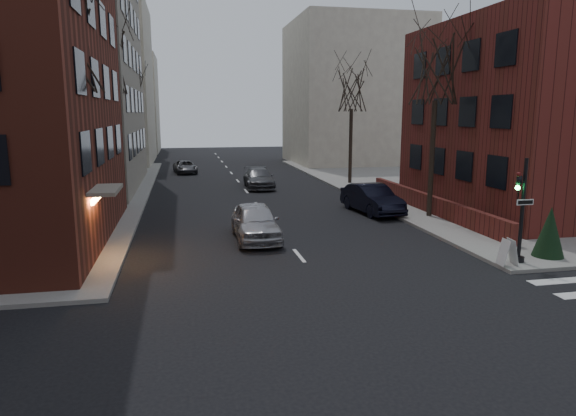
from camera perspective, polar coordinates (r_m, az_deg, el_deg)
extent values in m
cube|color=#5C1E1A|center=(34.18, 26.80, 8.92)|extent=(12.00, 14.00, 11.00)
cube|color=#5C1E1A|center=(30.72, 15.43, 0.50)|extent=(0.35, 16.00, 1.00)
cube|color=beige|center=(63.87, -21.51, 12.72)|extent=(14.00, 16.00, 18.00)
cube|color=beige|center=(61.18, 7.26, 12.54)|extent=(14.00, 14.00, 16.00)
cube|color=beige|center=(80.39, -17.92, 10.92)|extent=(10.00, 12.00, 14.00)
cylinder|color=black|center=(21.39, 24.59, -0.28)|extent=(0.14, 0.14, 4.00)
cylinder|color=black|center=(21.79, 24.20, -5.19)|extent=(0.44, 0.44, 0.20)
imported|color=black|center=(21.11, 24.21, 1.96)|extent=(0.16, 0.20, 1.00)
sphere|color=#19FF4C|center=(21.02, 24.15, 2.07)|extent=(0.18, 0.18, 0.18)
cube|color=white|center=(21.24, 24.85, 0.59)|extent=(0.70, 0.03, 0.22)
cylinder|color=#2D231C|center=(22.46, -22.46, 3.78)|extent=(0.28, 0.28, 6.65)
cylinder|color=#2D231C|center=(34.27, -18.78, 6.39)|extent=(0.28, 0.28, 7.00)
cylinder|color=#2D231C|center=(48.19, -16.73, 7.14)|extent=(0.28, 0.28, 6.30)
cylinder|color=#2D231C|center=(29.27, 15.69, 5.24)|extent=(0.28, 0.28, 6.30)
cylinder|color=#2D231C|center=(42.19, 6.96, 6.84)|extent=(0.28, 0.28, 5.95)
cylinder|color=black|center=(30.27, -18.51, 4.97)|extent=(0.12, 0.12, 6.00)
sphere|color=#FFA54C|center=(30.16, -18.86, 10.84)|extent=(0.36, 0.36, 0.36)
cylinder|color=black|center=(50.14, -15.84, 7.13)|extent=(0.12, 0.12, 6.00)
sphere|color=#FFA54C|center=(50.07, -16.02, 10.67)|extent=(0.36, 0.36, 0.36)
imported|color=black|center=(30.41, 9.30, 1.02)|extent=(2.42, 5.31, 1.69)
imported|color=#A7A6AB|center=(23.79, -3.64, -1.53)|extent=(2.01, 4.96, 1.69)
imported|color=#434348|center=(40.19, -3.27, 3.32)|extent=(2.28, 5.28, 1.51)
imported|color=#444449|center=(50.98, -11.35, 4.50)|extent=(2.50, 4.54, 1.20)
cube|color=silver|center=(21.04, 23.25, -4.52)|extent=(0.51, 0.67, 1.01)
cone|color=black|center=(22.88, 27.07, -2.36)|extent=(1.25, 1.25, 2.01)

